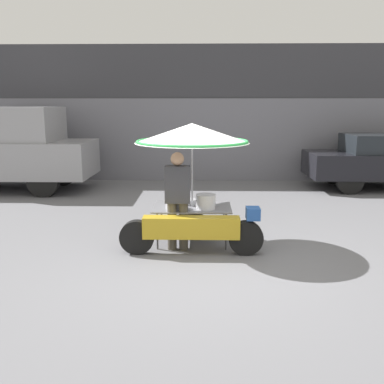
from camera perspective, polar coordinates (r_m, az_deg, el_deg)
ground_plane at (r=6.16m, az=2.24°, el=-9.60°), size 36.00×36.00×0.00m
shopfront_building at (r=13.65m, az=1.80°, el=10.40°), size 28.00×2.06×3.92m
vendor_motorcycle_cart at (r=6.69m, az=0.05°, el=5.33°), size 2.16×1.81×1.94m
vendor_person at (r=6.54m, az=-1.93°, el=-0.58°), size 0.38×0.22×1.53m
pickup_truck at (r=12.24m, az=-24.22°, el=4.95°), size 5.05×1.84×2.17m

